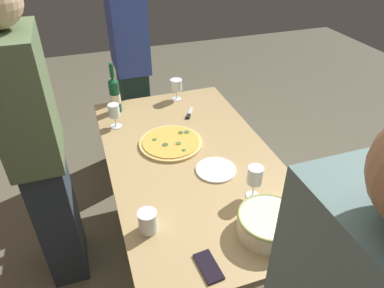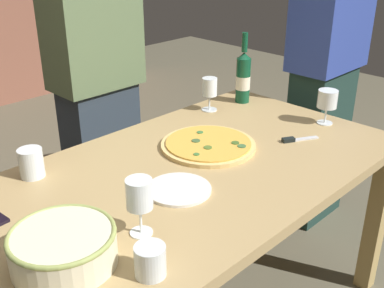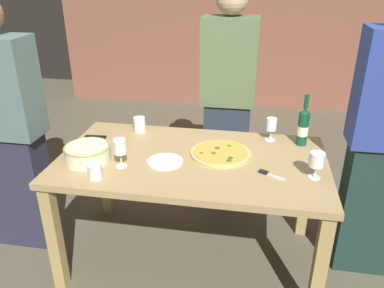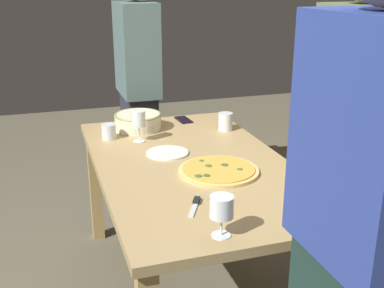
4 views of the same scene
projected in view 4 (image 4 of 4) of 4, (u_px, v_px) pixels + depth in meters
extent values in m
cube|color=tan|center=(192.00, 166.00, 2.33)|extent=(1.60, 0.90, 0.04)
cube|color=tan|center=(95.00, 187.00, 3.01)|extent=(0.07, 0.07, 0.71)
cube|color=tan|center=(214.00, 172.00, 3.24)|extent=(0.07, 0.07, 0.71)
cylinder|color=#E2BC70|center=(218.00, 171.00, 2.19)|extent=(0.37, 0.37, 0.02)
cylinder|color=gold|center=(219.00, 169.00, 2.19)|extent=(0.33, 0.33, 0.01)
cylinder|color=#4F6B29|center=(209.00, 166.00, 2.22)|extent=(0.03, 0.03, 0.00)
cylinder|color=#3F6739|center=(198.00, 176.00, 2.10)|extent=(0.03, 0.03, 0.00)
cylinder|color=#426126|center=(207.00, 176.00, 2.11)|extent=(0.03, 0.03, 0.00)
cylinder|color=#415F35|center=(225.00, 165.00, 2.23)|extent=(0.03, 0.03, 0.00)
cylinder|color=#3D7037|center=(240.00, 169.00, 2.18)|extent=(0.03, 0.03, 0.00)
cylinder|color=#3E7134|center=(202.00, 161.00, 2.28)|extent=(0.02, 0.02, 0.00)
cylinder|color=beige|center=(138.00, 122.00, 2.81)|extent=(0.27, 0.27, 0.09)
torus|color=#98A656|center=(138.00, 115.00, 2.79)|extent=(0.27, 0.27, 0.01)
cylinder|color=#10472C|center=(326.00, 187.00, 1.78)|extent=(0.07, 0.07, 0.21)
cone|color=#10472C|center=(329.00, 157.00, 1.75)|extent=(0.07, 0.07, 0.03)
cylinder|color=#10472C|center=(331.00, 141.00, 1.72)|extent=(0.03, 0.03, 0.09)
cylinder|color=#ECE4CA|center=(326.00, 190.00, 1.79)|extent=(0.07, 0.07, 0.06)
cylinder|color=white|center=(305.00, 191.00, 2.01)|extent=(0.07, 0.07, 0.00)
cylinder|color=white|center=(306.00, 183.00, 1.99)|extent=(0.01, 0.01, 0.07)
cylinder|color=white|center=(307.00, 166.00, 1.97)|extent=(0.07, 0.07, 0.08)
cylinder|color=maroon|center=(307.00, 171.00, 1.98)|extent=(0.06, 0.06, 0.04)
cylinder|color=white|center=(221.00, 235.00, 1.66)|extent=(0.07, 0.07, 0.00)
cylinder|color=white|center=(221.00, 226.00, 1.65)|extent=(0.01, 0.01, 0.07)
cylinder|color=white|center=(222.00, 207.00, 1.63)|extent=(0.08, 0.08, 0.08)
cylinder|color=maroon|center=(221.00, 213.00, 1.63)|extent=(0.07, 0.07, 0.03)
cylinder|color=white|center=(139.00, 141.00, 2.61)|extent=(0.07, 0.07, 0.00)
cylinder|color=white|center=(139.00, 133.00, 2.60)|extent=(0.01, 0.01, 0.08)
cylinder|color=white|center=(139.00, 119.00, 2.57)|extent=(0.07, 0.07, 0.09)
cylinder|color=white|center=(109.00, 132.00, 2.64)|extent=(0.08, 0.08, 0.08)
cylinder|color=white|center=(225.00, 122.00, 2.79)|extent=(0.08, 0.08, 0.10)
cylinder|color=white|center=(167.00, 153.00, 2.43)|extent=(0.21, 0.21, 0.01)
cube|color=black|center=(183.00, 120.00, 2.99)|extent=(0.15, 0.08, 0.01)
cube|color=silver|center=(193.00, 210.00, 1.84)|extent=(0.11, 0.07, 0.01)
cube|color=black|center=(197.00, 201.00, 1.90)|extent=(0.06, 0.04, 0.02)
cube|color=#2C4094|center=(370.00, 143.00, 1.23)|extent=(0.41, 0.24, 0.65)
cube|color=#2B2B3F|center=(140.00, 149.00, 3.50)|extent=(0.38, 0.20, 0.82)
cube|color=slate|center=(137.00, 49.00, 3.26)|extent=(0.45, 0.24, 0.62)
cube|color=#28333E|center=(340.00, 213.00, 2.53)|extent=(0.34, 0.20, 0.84)
cube|color=#556946|center=(356.00, 73.00, 2.28)|extent=(0.40, 0.24, 0.63)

